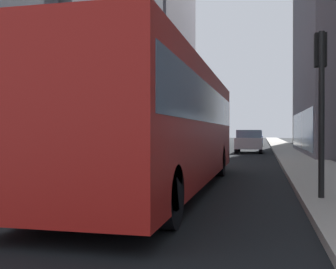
{
  "coord_description": "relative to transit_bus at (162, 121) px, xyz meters",
  "views": [
    {
      "loc": [
        3.72,
        -6.04,
        1.5
      ],
      "look_at": [
        0.48,
        8.0,
        1.4
      ],
      "focal_mm": 43.77,
      "sensor_mm": 36.0,
      "label": 1
    }
  ],
  "objects": [
    {
      "name": "ground_plane",
      "position": [
        -1.2,
        30.78,
        -1.78
      ],
      "size": [
        120.0,
        120.0,
        0.0
      ],
      "primitive_type": "plane",
      "color": "black"
    },
    {
      "name": "car_grey_wagon",
      "position": [
        -2.4,
        37.57,
        -0.96
      ],
      "size": [
        1.86,
        4.04,
        1.62
      ],
      "color": "slate",
      "rests_on": "ground"
    },
    {
      "name": "car_silver_sedan",
      "position": [
        1.6,
        19.43,
        -0.96
      ],
      "size": [
        1.86,
        3.95,
        1.62
      ],
      "color": "#B7BABF",
      "rests_on": "ground"
    },
    {
      "name": "car_black_suv",
      "position": [
        -2.4,
        23.14,
        -0.95
      ],
      "size": [
        1.86,
        4.38,
        1.62
      ],
      "color": "black",
      "rests_on": "ground"
    },
    {
      "name": "sidewalk_left",
      "position": [
        -6.9,
        30.78,
        -1.7
      ],
      "size": [
        2.4,
        110.0,
        0.15
      ],
      "primitive_type": "cube",
      "color": "gray",
      "rests_on": "ground"
    },
    {
      "name": "transit_bus",
      "position": [
        0.0,
        0.0,
        0.0
      ],
      "size": [
        2.78,
        11.53,
        3.05
      ],
      "color": "red",
      "rests_on": "ground"
    },
    {
      "name": "building_left_mid",
      "position": [
        -13.1,
        21.77,
        10.33
      ],
      "size": [
        10.35,
        21.61,
        24.23
      ],
      "color": "slate",
      "rests_on": "ground"
    },
    {
      "name": "box_truck",
      "position": [
        -2.4,
        10.76,
        -0.11
      ],
      "size": [
        2.3,
        7.5,
        3.05
      ],
      "color": "#A51919",
      "rests_on": "ground"
    },
    {
      "name": "building_left_far",
      "position": [
        -13.1,
        44.01,
        15.31
      ],
      "size": [
        10.46,
        20.4,
        34.2
      ],
      "color": "slate",
      "rests_on": "ground"
    },
    {
      "name": "car_blue_hatchback",
      "position": [
        1.6,
        33.17,
        -0.96
      ],
      "size": [
        1.92,
        3.97,
        1.62
      ],
      "color": "#4C6BB7",
      "rests_on": "ground"
    },
    {
      "name": "traffic_light_near",
      "position": [
        3.7,
        -1.34,
        0.66
      ],
      "size": [
        0.24,
        0.41,
        3.4
      ],
      "color": "black",
      "rests_on": "sidewalk_right"
    },
    {
      "name": "sidewalk_right",
      "position": [
        4.5,
        30.78,
        -1.7
      ],
      "size": [
        2.4,
        110.0,
        0.15
      ],
      "primitive_type": "cube",
      "color": "#ADA89E",
      "rests_on": "ground"
    }
  ]
}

